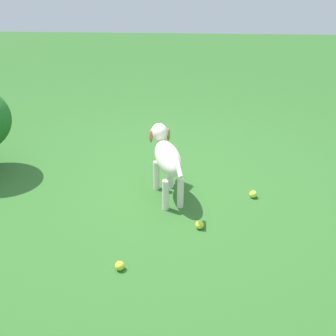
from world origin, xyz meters
name	(u,v)px	position (x,y,z in m)	size (l,w,h in m)	color
ground	(156,188)	(0.00, 0.00, 0.00)	(14.00, 14.00, 0.00)	#2D6026
dog	(167,157)	(0.10, -0.10, 0.38)	(0.36, 0.82, 0.58)	silver
tennis_ball_0	(120,266)	(-0.17, -1.08, 0.03)	(0.07, 0.07, 0.07)	#D0DD30
tennis_ball_1	(200,225)	(0.39, -0.58, 0.03)	(0.07, 0.07, 0.07)	#CFDF2E
tennis_ball_2	(253,194)	(0.87, -0.11, 0.03)	(0.07, 0.07, 0.07)	#C5E234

